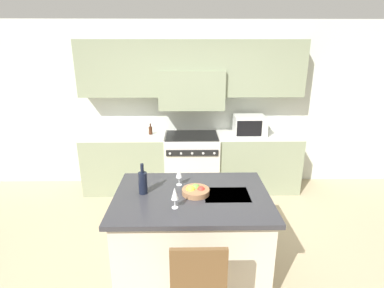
% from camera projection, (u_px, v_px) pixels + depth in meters
% --- Properties ---
extents(ground_plane, '(10.00, 10.00, 0.00)m').
position_uv_depth(ground_plane, '(195.00, 269.00, 3.25)').
color(ground_plane, tan).
extents(back_cabinetry, '(10.00, 0.46, 2.70)m').
position_uv_depth(back_cabinetry, '(191.00, 92.00, 4.85)').
color(back_cabinetry, silver).
rests_on(back_cabinetry, ground_plane).
extents(back_counter, '(3.49, 0.62, 0.95)m').
position_uv_depth(back_counter, '(192.00, 162.00, 4.96)').
color(back_counter, gray).
rests_on(back_counter, ground_plane).
extents(range_stove, '(0.86, 0.70, 0.94)m').
position_uv_depth(range_stove, '(192.00, 162.00, 4.94)').
color(range_stove, beige).
rests_on(range_stove, ground_plane).
extents(microwave, '(0.49, 0.41, 0.30)m').
position_uv_depth(microwave, '(250.00, 125.00, 4.78)').
color(microwave, silver).
rests_on(microwave, back_counter).
extents(kitchen_island, '(1.52, 1.07, 0.92)m').
position_uv_depth(kitchen_island, '(192.00, 234.00, 3.08)').
color(kitchen_island, beige).
rests_on(kitchen_island, ground_plane).
extents(wine_bottle, '(0.09, 0.09, 0.31)m').
position_uv_depth(wine_bottle, '(143.00, 182.00, 2.93)').
color(wine_bottle, black).
rests_on(wine_bottle, kitchen_island).
extents(wine_glass_near, '(0.07, 0.07, 0.20)m').
position_uv_depth(wine_glass_near, '(175.00, 194.00, 2.66)').
color(wine_glass_near, white).
rests_on(wine_glass_near, kitchen_island).
extents(wine_glass_far, '(0.07, 0.07, 0.20)m').
position_uv_depth(wine_glass_far, '(179.00, 173.00, 3.10)').
color(wine_glass_far, white).
rests_on(wine_glass_far, kitchen_island).
extents(fruit_bowl, '(0.27, 0.27, 0.10)m').
position_uv_depth(fruit_bowl, '(195.00, 191.00, 2.95)').
color(fruit_bowl, '#996B47').
rests_on(fruit_bowl, kitchen_island).
extents(oil_bottle_on_counter, '(0.06, 0.06, 0.18)m').
position_uv_depth(oil_bottle_on_counter, '(151.00, 130.00, 4.81)').
color(oil_bottle_on_counter, '#422314').
rests_on(oil_bottle_on_counter, back_counter).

